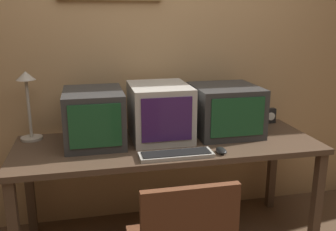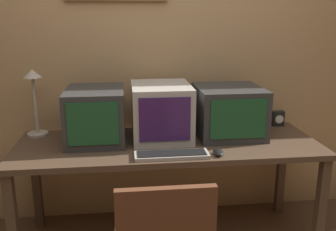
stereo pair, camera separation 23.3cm
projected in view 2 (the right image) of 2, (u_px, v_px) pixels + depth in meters
The scene contains 9 objects.
wall_back at pixel (160, 48), 2.74m from camera, with size 8.00×0.08×2.60m.
desk at pixel (168, 153), 2.46m from camera, with size 1.96×0.71×0.73m.
monitor_left at pixel (96, 115), 2.44m from camera, with size 0.37×0.47×0.34m.
monitor_center at pixel (161, 111), 2.50m from camera, with size 0.38×0.47×0.36m.
monitor_right at pixel (229, 111), 2.55m from camera, with size 0.44×0.46×0.33m.
keyboard_main at pixel (172, 155), 2.19m from camera, with size 0.44×0.14×0.03m.
mouse_near_keyboard at pixel (218, 153), 2.21m from camera, with size 0.06×0.10×0.03m.
desk_clock at pixel (278, 118), 2.79m from camera, with size 0.09×0.05×0.11m.
desk_lamp at pixel (34, 92), 2.51m from camera, with size 0.14×0.14×0.46m.
Camera 2 is at (-0.27, -1.29, 1.54)m, focal length 40.00 mm.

